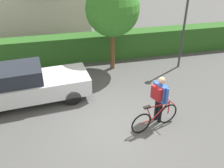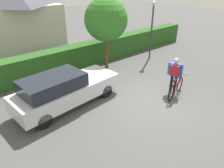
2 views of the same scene
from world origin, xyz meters
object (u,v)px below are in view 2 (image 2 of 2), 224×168
Objects in this scene: street_lamp at (152,22)px; person_rider at (175,72)px; parked_car_near at (64,89)px; bicycle at (176,88)px; tree_kerbside at (106,20)px.

person_rider is at bearing -125.38° from street_lamp.
parked_car_near is 2.66× the size of bicycle.
parked_car_near is 7.39m from street_lamp.
bicycle is 5.18m from tree_kerbside.
tree_kerbside reaches higher than parked_car_near.
parked_car_near is 4.94m from bicycle.
parked_car_near is at bearing 149.20° from bicycle.
tree_kerbside is (-0.54, 4.28, 1.76)m from person_rider.
tree_kerbside reaches higher than bicycle.
street_lamp reaches higher than bicycle.
parked_car_near is at bearing 153.48° from person_rider.
street_lamp is at bearing 11.79° from parked_car_near.
street_lamp is at bearing 54.62° from person_rider.
street_lamp is (2.62, 3.69, 1.34)m from person_rider.
tree_kerbside reaches higher than person_rider.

